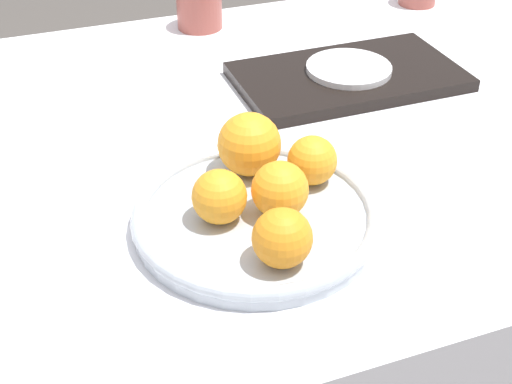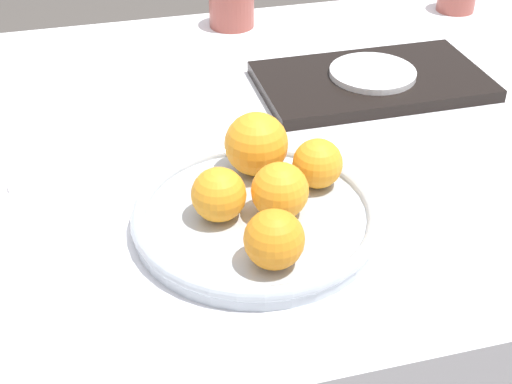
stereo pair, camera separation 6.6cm
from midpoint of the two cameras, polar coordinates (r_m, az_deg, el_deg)
table at (r=1.29m, az=4.88°, el=-8.78°), size 1.37×0.94×0.74m
fruit_platter at (r=0.85m, az=2.22°, el=-2.03°), size 0.30×0.30×0.03m
orange_0 at (r=0.88m, az=7.09°, el=2.22°), size 0.06×0.06×0.06m
orange_1 at (r=0.82m, az=-0.71°, el=-0.27°), size 0.06×0.06×0.06m
orange_2 at (r=0.83m, az=4.21°, el=0.03°), size 0.07×0.07×0.07m
orange_3 at (r=0.76m, az=3.96°, el=-3.88°), size 0.07×0.07×0.07m
orange_4 at (r=0.90m, az=2.13°, el=3.80°), size 0.08×0.08×0.08m
serving_tray at (r=1.19m, az=10.85°, el=8.66°), size 0.36×0.21×0.02m
side_plate at (r=1.18m, az=10.93°, el=9.31°), size 0.14×0.14×0.01m
cup_3 at (r=1.39m, az=-0.57°, el=14.48°), size 0.09×0.09×0.07m
napkin at (r=1.01m, az=-13.46°, el=2.80°), size 0.14×0.14×0.01m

